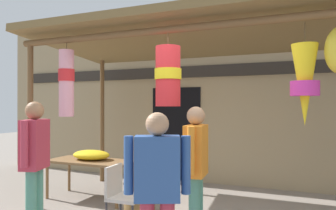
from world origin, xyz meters
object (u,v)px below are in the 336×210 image
at_px(wicker_basket_by_table, 140,204).
at_px(passerby_at_right, 196,163).
at_px(flower_heap_on_table, 92,155).
at_px(folding_chair, 121,192).
at_px(customer_foreground, 157,184).
at_px(display_table, 91,164).
at_px(shopper_by_bananas, 35,156).

bearing_deg(wicker_basket_by_table, passerby_at_right, -30.78).
height_order(flower_heap_on_table, folding_chair, folding_chair).
relative_size(flower_heap_on_table, customer_foreground, 0.44).
relative_size(display_table, passerby_at_right, 0.94).
relative_size(flower_heap_on_table, wicker_basket_by_table, 1.48).
relative_size(folding_chair, wicker_basket_by_table, 1.81).
height_order(folding_chair, customer_foreground, customer_foreground).
bearing_deg(display_table, customer_foreground, -42.67).
bearing_deg(folding_chair, passerby_at_right, 2.62).
height_order(wicker_basket_by_table, customer_foreground, customer_foreground).
bearing_deg(flower_heap_on_table, display_table, -76.99).
xyz_separation_m(shopper_by_bananas, passerby_at_right, (1.93, 0.55, -0.04)).
relative_size(customer_foreground, shopper_by_bananas, 0.93).
relative_size(folding_chair, passerby_at_right, 0.53).
relative_size(customer_foreground, passerby_at_right, 0.97).
xyz_separation_m(folding_chair, customer_foreground, (0.96, -0.97, 0.40)).
xyz_separation_m(flower_heap_on_table, passerby_at_right, (2.26, -1.08, 0.19)).
distance_m(display_table, flower_heap_on_table, 0.16).
height_order(display_table, customer_foreground, customer_foreground).
xyz_separation_m(wicker_basket_by_table, shopper_by_bananas, (-0.84, -1.20, 0.83)).
relative_size(flower_heap_on_table, folding_chair, 0.82).
bearing_deg(display_table, wicker_basket_by_table, -18.23).
bearing_deg(wicker_basket_by_table, customer_foreground, -57.46).
bearing_deg(folding_chair, display_table, 139.46).
xyz_separation_m(flower_heap_on_table, wicker_basket_by_table, (1.17, -0.43, -0.60)).
xyz_separation_m(display_table, flower_heap_on_table, (-0.01, 0.05, 0.15)).
distance_m(folding_chair, passerby_at_right, 1.08).
distance_m(customer_foreground, passerby_at_right, 1.02).
bearing_deg(shopper_by_bananas, wicker_basket_by_table, 54.87).
bearing_deg(wicker_basket_by_table, flower_heap_on_table, 159.91).
bearing_deg(passerby_at_right, shopper_by_bananas, -164.19).
distance_m(wicker_basket_by_table, shopper_by_bananas, 1.68).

